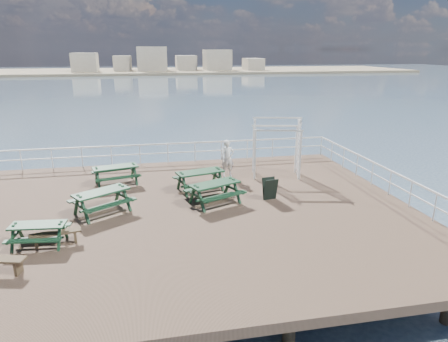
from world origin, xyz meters
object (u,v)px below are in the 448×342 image
picnic_table_d (38,230)px  person (228,158)px  flat_bench_near (55,235)px  picnic_table_a (102,197)px  trellis_arbor (276,150)px  picnic_table_c (200,176)px  picnic_table_e (215,188)px  picnic_table_b (116,171)px

picnic_table_d → person: bearing=44.9°
picnic_table_d → flat_bench_near: picnic_table_d is taller
picnic_table_a → trellis_arbor: 8.49m
picnic_table_d → flat_bench_near: 0.55m
picnic_table_c → picnic_table_e: 1.69m
picnic_table_c → picnic_table_e: size_ratio=0.96×
person → picnic_table_a: bearing=-153.0°
picnic_table_b → picnic_table_d: size_ratio=1.28×
picnic_table_c → person: person is taller
person → picnic_table_e: bearing=-115.2°
picnic_table_c → trellis_arbor: size_ratio=0.83×
picnic_table_a → picnic_table_d: size_ratio=1.44×
picnic_table_d → picnic_table_e: bearing=28.1°
picnic_table_a → picnic_table_b: size_ratio=1.13×
picnic_table_d → trellis_arbor: trellis_arbor is taller
picnic_table_a → picnic_table_c: bearing=-8.2°
picnic_table_c → picnic_table_d: bearing=-158.9°
picnic_table_c → trellis_arbor: (3.88, 1.40, 0.64)m
picnic_table_b → flat_bench_near: picnic_table_b is taller
picnic_table_c → picnic_table_d: (-5.65, -4.10, -0.11)m
trellis_arbor → picnic_table_b: bearing=-168.9°
picnic_table_d → person: 9.28m
person → picnic_table_c: bearing=-137.8°
flat_bench_near → trellis_arbor: size_ratio=0.54×
picnic_table_c → picnic_table_a: bearing=-170.4°
picnic_table_e → flat_bench_near: picnic_table_e is taller
person → trellis_arbor: bearing=-13.2°
picnic_table_d → person: (7.22, 5.82, 0.38)m
picnic_table_e → flat_bench_near: (-5.51, -2.55, -0.30)m
picnic_table_b → person: (5.22, 0.18, 0.28)m
picnic_table_a → flat_bench_near: 2.71m
picnic_table_a → picnic_table_e: (4.31, 0.14, -0.01)m
picnic_table_b → flat_bench_near: 5.94m
picnic_table_b → picnic_table_a: bearing=-108.7°
picnic_table_c → person: size_ratio=1.32×
picnic_table_a → flat_bench_near: picnic_table_a is taller
picnic_table_c → person: 2.34m
picnic_table_d → picnic_table_e: picnic_table_e is taller
picnic_table_e → trellis_arbor: (3.53, 3.06, 0.65)m
picnic_table_a → flat_bench_near: bearing=-149.0°
picnic_table_b → flat_bench_near: size_ratio=1.47×
picnic_table_c → picnic_table_d: 6.98m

